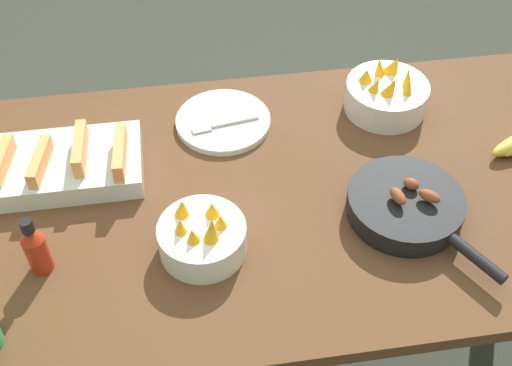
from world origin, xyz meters
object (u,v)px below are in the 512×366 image
Objects in this scene: fruit_bowl_citrus at (386,95)px; hot_sauce_bottle at (36,248)px; fruit_bowl_mango at (202,237)px; melon_tray at (66,164)px; skillet at (407,206)px; empty_plate_near_front at (223,121)px.

hot_sauce_bottle is at bearing -155.21° from fruit_bowl_citrus.
fruit_bowl_mango is 1.26× the size of hot_sauce_bottle.
melon_tray reaches higher than skillet.
fruit_bowl_mango is (0.28, -0.25, 0.01)m from melon_tray.
skillet is at bearing -99.16° from fruit_bowl_citrus.
empty_plate_near_front is (0.36, 0.12, -0.02)m from melon_tray.
hot_sauce_bottle is (-0.74, -0.03, 0.03)m from skillet.
hot_sauce_bottle is at bearing -98.51° from melon_tray.
skillet is at bearing -17.77° from melon_tray.
melon_tray is 0.38m from empty_plate_near_front.
fruit_bowl_mango is (-0.08, -0.37, 0.03)m from empty_plate_near_front.
melon_tray is 0.26m from hot_sauce_bottle.
skillet is at bearing -44.85° from empty_plate_near_front.
fruit_bowl_citrus reaches higher than melon_tray.
hot_sauce_bottle is at bearing -137.16° from empty_plate_near_front.
hot_sauce_bottle reaches higher than skillet.
fruit_bowl_citrus is at bearing -0.05° from empty_plate_near_front.
fruit_bowl_mango is (-0.43, -0.03, 0.01)m from skillet.
fruit_bowl_citrus reaches higher than skillet.
skillet is at bearing 1.97° from hot_sauce_bottle.
hot_sauce_bottle is (-0.31, 0.00, 0.02)m from fruit_bowl_mango.
melon_tray is 0.77m from fruit_bowl_citrus.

